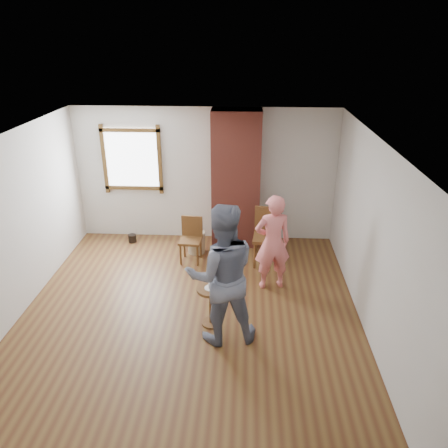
{
  "coord_description": "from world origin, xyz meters",
  "views": [
    {
      "loc": [
        0.79,
        -5.29,
        3.88
      ],
      "look_at": [
        0.47,
        0.8,
        1.15
      ],
      "focal_mm": 35.0,
      "sensor_mm": 36.0,
      "label": 1
    }
  ],
  "objects": [
    {
      "name": "dining_chair_left",
      "position": [
        -0.18,
        1.76,
        0.46
      ],
      "size": [
        0.41,
        0.41,
        0.82
      ],
      "rotation": [
        0.0,
        0.0,
        -0.09
      ],
      "color": "brown",
      "rests_on": "ground"
    },
    {
      "name": "side_table",
      "position": [
        0.34,
        -0.15,
        0.4
      ],
      "size": [
        0.4,
        0.4,
        0.6
      ],
      "color": "brown",
      "rests_on": "ground"
    },
    {
      "name": "ground",
      "position": [
        0.0,
        0.0,
        0.0
      ],
      "size": [
        5.5,
        5.5,
        0.0
      ],
      "primitive_type": "plane",
      "color": "brown",
      "rests_on": "ground"
    },
    {
      "name": "man",
      "position": [
        0.5,
        -0.43,
        0.98
      ],
      "size": [
        1.08,
        0.92,
        1.96
      ],
      "primitive_type": "imported",
      "rotation": [
        0.0,
        0.0,
        3.34
      ],
      "color": "#121B33",
      "rests_on": "ground"
    },
    {
      "name": "room_shell",
      "position": [
        -0.06,
        0.61,
        1.81
      ],
      "size": [
        5.04,
        5.52,
        2.62
      ],
      "color": "silver",
      "rests_on": "ground"
    },
    {
      "name": "dark_pot",
      "position": [
        -1.45,
        2.4,
        0.08
      ],
      "size": [
        0.17,
        0.17,
        0.16
      ],
      "primitive_type": "cylinder",
      "rotation": [
        0.0,
        0.0,
        0.04
      ],
      "color": "black",
      "rests_on": "ground"
    },
    {
      "name": "cake_slice",
      "position": [
        0.35,
        -0.15,
        0.64
      ],
      "size": [
        0.08,
        0.07,
        0.06
      ],
      "primitive_type": "cube",
      "color": "white",
      "rests_on": "cake_plate"
    },
    {
      "name": "cake_plate",
      "position": [
        0.34,
        -0.15,
        0.6
      ],
      "size": [
        0.18,
        0.18,
        0.01
      ],
      "primitive_type": "cylinder",
      "color": "white",
      "rests_on": "side_table"
    },
    {
      "name": "brick_chimney",
      "position": [
        0.6,
        2.5,
        1.3
      ],
      "size": [
        0.9,
        0.5,
        2.6
      ],
      "primitive_type": "cube",
      "color": "#A7493B",
      "rests_on": "ground"
    },
    {
      "name": "dining_chair_right",
      "position": [
        1.18,
        1.75,
        0.57
      ],
      "size": [
        0.52,
        0.52,
        1.02
      ],
      "rotation": [
        0.0,
        0.0,
        -0.09
      ],
      "color": "brown",
      "rests_on": "ground"
    },
    {
      "name": "person_pink",
      "position": [
        1.23,
        0.91,
        0.8
      ],
      "size": [
        0.65,
        0.49,
        1.6
      ],
      "primitive_type": "imported",
      "rotation": [
        0.0,
        0.0,
        3.35
      ],
      "color": "#F77B7C",
      "rests_on": "ground"
    },
    {
      "name": "stoneware_crock",
      "position": [
        -0.12,
        2.04,
        0.21
      ],
      "size": [
        0.42,
        0.42,
        0.42
      ],
      "primitive_type": "cylinder",
      "rotation": [
        0.0,
        0.0,
        0.36
      ],
      "color": "tan",
      "rests_on": "ground"
    }
  ]
}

